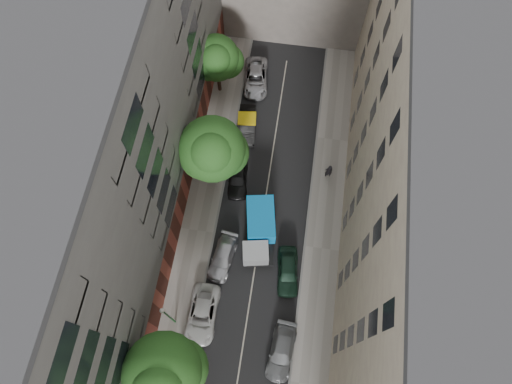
% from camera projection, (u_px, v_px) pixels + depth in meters
% --- Properties ---
extents(ground, '(120.00, 120.00, 0.00)m').
position_uv_depth(ground, '(259.00, 240.00, 40.00)').
color(ground, '#4C4C49').
rests_on(ground, ground).
extents(road_surface, '(8.00, 44.00, 0.02)m').
position_uv_depth(road_surface, '(259.00, 240.00, 39.99)').
color(road_surface, black).
rests_on(road_surface, ground).
extents(sidewalk_left, '(3.00, 44.00, 0.15)m').
position_uv_depth(sidewalk_left, '(198.00, 231.00, 40.26)').
color(sidewalk_left, gray).
rests_on(sidewalk_left, ground).
extents(sidewalk_right, '(3.00, 44.00, 0.15)m').
position_uv_depth(sidewalk_right, '(322.00, 248.00, 39.61)').
color(sidewalk_right, gray).
rests_on(sidewalk_right, ground).
extents(building_left, '(8.00, 44.00, 20.00)m').
position_uv_depth(building_left, '(103.00, 173.00, 31.48)').
color(building_left, '#4E4B48').
rests_on(building_left, ground).
extents(building_right, '(8.00, 44.00, 20.00)m').
position_uv_depth(building_right, '(424.00, 218.00, 30.18)').
color(building_right, beige).
rests_on(building_right, ground).
extents(tarp_truck, '(3.22, 6.05, 2.64)m').
position_uv_depth(tarp_truck, '(259.00, 230.00, 38.84)').
color(tarp_truck, black).
rests_on(tarp_truck, ground).
extents(car_left_2, '(2.35, 5.02, 1.39)m').
position_uv_depth(car_left_2, '(202.00, 314.00, 36.78)').
color(car_left_2, silver).
rests_on(car_left_2, ground).
extents(car_left_3, '(2.37, 4.58, 1.27)m').
position_uv_depth(car_left_3, '(223.00, 257.00, 38.72)').
color(car_left_3, '#B7B6BB').
rests_on(car_left_3, ground).
extents(car_left_4, '(2.31, 4.59, 1.50)m').
position_uv_depth(car_left_4, '(238.00, 177.00, 41.60)').
color(car_left_4, black).
rests_on(car_left_4, ground).
extents(car_left_5, '(2.07, 4.58, 1.46)m').
position_uv_depth(car_left_5, '(247.00, 125.00, 43.82)').
color(car_left_5, black).
rests_on(car_left_5, ground).
extents(car_left_6, '(2.95, 5.35, 1.42)m').
position_uv_depth(car_left_6, '(256.00, 78.00, 46.04)').
color(car_left_6, '#AEAEB3').
rests_on(car_left_6, ground).
extents(car_right_1, '(2.25, 4.76, 1.34)m').
position_uv_depth(car_right_1, '(282.00, 352.00, 35.67)').
color(car_right_1, slate).
rests_on(car_right_1, ground).
extents(car_right_2, '(2.24, 4.52, 1.48)m').
position_uv_depth(car_right_2, '(288.00, 271.00, 38.14)').
color(car_right_2, '#142F21').
rests_on(car_right_2, ground).
extents(tree_near, '(5.42, 5.16, 9.63)m').
position_uv_depth(tree_near, '(164.00, 374.00, 29.43)').
color(tree_near, '#382619').
rests_on(tree_near, sidewalk_left).
extents(tree_mid, '(5.66, 5.44, 8.96)m').
position_uv_depth(tree_mid, '(213.00, 151.00, 36.62)').
color(tree_mid, '#382619').
rests_on(tree_mid, sidewalk_left).
extents(tree_far, '(4.72, 4.36, 7.01)m').
position_uv_depth(tree_far, '(217.00, 60.00, 41.89)').
color(tree_far, '#382619').
rests_on(tree_far, sidewalk_left).
extents(lamp_post, '(0.36, 0.36, 5.87)m').
position_uv_depth(lamp_post, '(167.00, 315.00, 33.72)').
color(lamp_post, '#1A5B25').
rests_on(lamp_post, sidewalk_left).
extents(pedestrian, '(0.80, 0.63, 1.92)m').
position_uv_depth(pedestrian, '(329.00, 171.00, 41.44)').
color(pedestrian, black).
rests_on(pedestrian, sidewalk_right).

